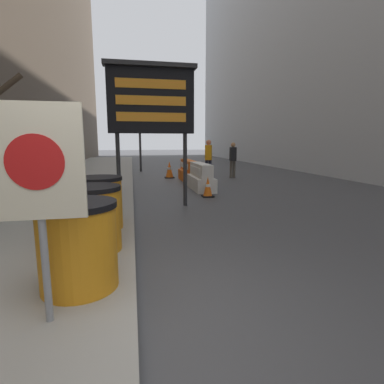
{
  "coord_description": "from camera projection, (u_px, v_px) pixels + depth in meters",
  "views": [
    {
      "loc": [
        -0.0,
        -2.32,
        1.64
      ],
      "look_at": [
        1.21,
        3.76,
        0.6
      ],
      "focal_mm": 28.0,
      "sensor_mm": 36.0,
      "label": 1
    }
  ],
  "objects": [
    {
      "name": "traffic_cone_mid",
      "position": [
        169.0,
        170.0,
        13.73
      ],
      "size": [
        0.43,
        0.43,
        0.77
      ],
      "color": "black",
      "rests_on": "ground_plane"
    },
    {
      "name": "barrel_drum_middle",
      "position": [
        92.0,
        218.0,
        4.08
      ],
      "size": [
        0.8,
        0.8,
        0.9
      ],
      "color": "orange",
      "rests_on": "sidewalk_left"
    },
    {
      "name": "jersey_barrier_white",
      "position": [
        201.0,
        178.0,
        10.4
      ],
      "size": [
        0.64,
        1.98,
        0.91
      ],
      "color": "silver",
      "rests_on": "ground_plane"
    },
    {
      "name": "barrel_drum_back",
      "position": [
        100.0,
        203.0,
        5.14
      ],
      "size": [
        0.8,
        0.8,
        0.9
      ],
      "color": "orange",
      "rests_on": "sidewalk_left"
    },
    {
      "name": "ground_plane",
      "position": [
        138.0,
        339.0,
        2.52
      ],
      "size": [
        120.0,
        120.0,
        0.0
      ],
      "primitive_type": "plane",
      "color": "#3F3F42"
    },
    {
      "name": "pedestrian_worker",
      "position": [
        233.0,
        157.0,
        13.74
      ],
      "size": [
        0.31,
        0.45,
        1.61
      ],
      "rotation": [
        0.0,
        0.0,
        4.58
      ],
      "color": "#514C42",
      "rests_on": "ground_plane"
    },
    {
      "name": "pedestrian_passerby",
      "position": [
        209.0,
        156.0,
        13.45
      ],
      "size": [
        0.42,
        0.52,
        1.73
      ],
      "rotation": [
        0.0,
        0.0,
        1.21
      ],
      "color": "#23283D",
      "rests_on": "ground_plane"
    },
    {
      "name": "barrel_drum_foreground",
      "position": [
        78.0,
        245.0,
        3.02
      ],
      "size": [
        0.8,
        0.8,
        0.9
      ],
      "color": "orange",
      "rests_on": "sidewalk_left"
    },
    {
      "name": "message_board",
      "position": [
        151.0,
        101.0,
        7.22
      ],
      "size": [
        2.19,
        0.36,
        3.47
      ],
      "color": "#28282B",
      "rests_on": "ground_plane"
    },
    {
      "name": "traffic_light_near_curb",
      "position": [
        140.0,
        124.0,
        16.26
      ],
      "size": [
        0.28,
        0.44,
        3.53
      ],
      "color": "#2D2D30",
      "rests_on": "ground_plane"
    },
    {
      "name": "jersey_barrier_orange_far",
      "position": [
        189.0,
        172.0,
        12.6
      ],
      "size": [
        0.57,
        2.1,
        0.89
      ],
      "color": "orange",
      "rests_on": "ground_plane"
    },
    {
      "name": "traffic_cone_near",
      "position": [
        208.0,
        187.0,
        9.0
      ],
      "size": [
        0.34,
        0.34,
        0.6
      ],
      "color": "black",
      "rests_on": "ground_plane"
    },
    {
      "name": "warning_sign",
      "position": [
        37.0,
        175.0,
        2.29
      ],
      "size": [
        0.71,
        0.08,
        1.78
      ],
      "color": "gray",
      "rests_on": "sidewalk_left"
    }
  ]
}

